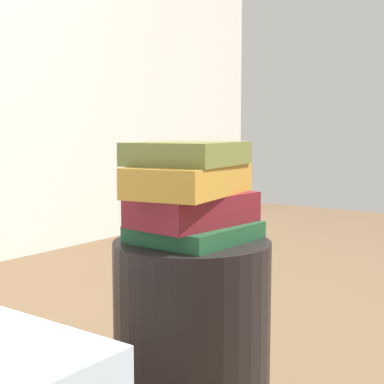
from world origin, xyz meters
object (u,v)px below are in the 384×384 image
object	(u,v)px
book_ochre	(189,180)
side_table	(192,354)
book_olive	(188,153)
book_maroon	(195,209)
book_forest	(195,232)

from	to	relation	value
book_ochre	side_table	bearing A→B (deg)	-23.43
side_table	book_olive	xyz separation A→B (m)	(0.00, 0.01, 0.43)
side_table	book_olive	bearing A→B (deg)	76.73
side_table	book_maroon	bearing A→B (deg)	-37.07
book_ochre	book_olive	bearing A→B (deg)	28.73
book_maroon	book_olive	bearing A→B (deg)	107.32
book_forest	book_ochre	bearing A→B (deg)	177.86
side_table	book_forest	world-z (taller)	book_forest
book_forest	book_ochre	size ratio (longest dim) A/B	0.83
book_maroon	book_forest	bearing A→B (deg)	46.19
book_ochre	book_olive	xyz separation A→B (m)	(0.01, 0.01, 0.05)
book_forest	book_olive	world-z (taller)	book_olive
side_table	book_ochre	size ratio (longest dim) A/B	1.70
book_maroon	book_ochre	world-z (taller)	book_ochre
book_ochre	book_olive	size ratio (longest dim) A/B	1.23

